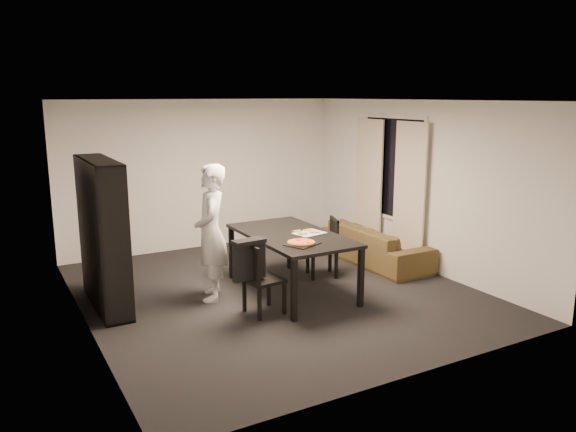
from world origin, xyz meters
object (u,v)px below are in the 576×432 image
bookshelf (103,234)px  sofa (375,244)px  chair_right (327,243)px  chair_left (258,274)px  baking_tray (302,244)px  pepperoni_pizza (301,242)px  person (211,233)px  dining_table (292,239)px

bookshelf → sofa: 4.26m
bookshelf → chair_right: bookshelf is taller
chair_left → baking_tray: (0.62, -0.01, 0.31)m
baking_tray → pepperoni_pizza: 0.03m
bookshelf → person: (1.30, -0.40, -0.05)m
chair_left → person: (-0.28, 0.82, 0.39)m
baking_tray → sofa: (2.01, 1.08, -0.53)m
person → sofa: size_ratio=0.88×
chair_left → baking_tray: size_ratio=2.27×
person → baking_tray: 1.23m
dining_table → baking_tray: baking_tray is taller
bookshelf → dining_table: 2.46m
bookshelf → chair_right: size_ratio=2.14×
dining_table → pepperoni_pizza: pepperoni_pizza is taller
chair_left → sofa: chair_left is taller
pepperoni_pizza → sofa: 2.36m
baking_tray → chair_left: bearing=178.8°
bookshelf → dining_table: size_ratio=0.96×
person → pepperoni_pizza: bearing=68.8°
bookshelf → person: size_ratio=1.05×
chair_left → person: bearing=13.5°
chair_right → baking_tray: size_ratio=2.22×
pepperoni_pizza → baking_tray: bearing=-24.5°
chair_left → pepperoni_pizza: bearing=-96.0°
dining_table → pepperoni_pizza: 0.57m
dining_table → sofa: dining_table is taller
dining_table → person: person is taller
bookshelf → chair_left: size_ratio=2.09×
person → bookshelf: bearing=-85.7°
bookshelf → pepperoni_pizza: 2.51m
bookshelf → chair_right: bearing=-6.4°
dining_table → chair_right: (0.81, 0.34, -0.24)m
baking_tray → pepperoni_pizza: size_ratio=1.14×
bookshelf → sofa: bearing=-2.1°
chair_left → bookshelf: bearing=46.8°
chair_left → baking_tray: chair_left is taller
chair_right → baking_tray: (-0.96, -0.88, 0.32)m
chair_left → chair_right: chair_left is taller
chair_left → pepperoni_pizza: (0.61, -0.01, 0.33)m
dining_table → chair_right: bearing=22.7°
bookshelf → baking_tray: bearing=-29.3°
dining_table → chair_right: size_ratio=2.22×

